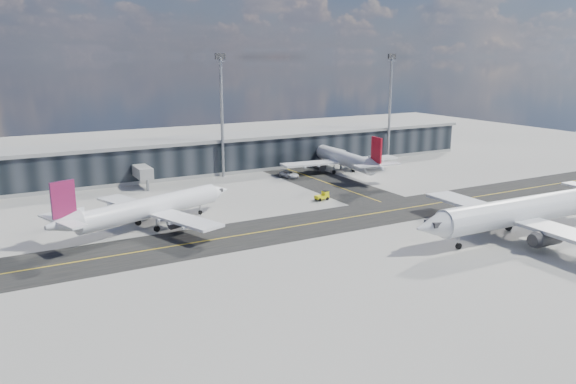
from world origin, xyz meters
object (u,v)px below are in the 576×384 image
airliner_redtail (343,159)px  service_van (289,174)px  airliner_af (148,208)px  baggage_tug (323,196)px  airliner_near (525,211)px

airliner_redtail → service_van: bearing=177.9°
airliner_af → service_van: airliner_af is taller
airliner_redtail → service_van: airliner_redtail is taller
baggage_tug → service_van: size_ratio=0.53×
airliner_af → airliner_redtail: 59.22m
airliner_af → baggage_tug: size_ratio=11.67×
airliner_near → airliner_af: bearing=58.6°
airliner_redtail → airliner_near: size_ratio=0.84×
airliner_redtail → service_van: (-14.24, 1.88, -2.81)m
airliner_af → baggage_tug: 35.95m
airliner_af → baggage_tug: bearing=73.4°
airliner_near → service_van: size_ratio=7.87×
airliner_af → airliner_redtail: (54.74, 22.58, 0.12)m
airliner_af → service_van: (40.50, 24.46, -2.70)m
airliner_redtail → service_van: 14.64m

